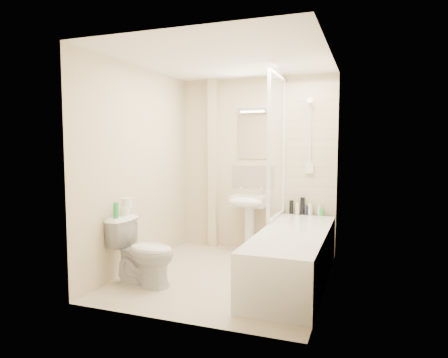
% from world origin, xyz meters
% --- Properties ---
extents(floor, '(2.50, 2.50, 0.00)m').
position_xyz_m(floor, '(0.00, 0.00, 0.00)').
color(floor, beige).
rests_on(floor, ground).
extents(wall_back, '(2.20, 0.02, 2.40)m').
position_xyz_m(wall_back, '(0.00, 1.25, 1.20)').
color(wall_back, beige).
rests_on(wall_back, ground).
extents(wall_left, '(0.02, 2.50, 2.40)m').
position_xyz_m(wall_left, '(-1.10, 0.00, 1.20)').
color(wall_left, beige).
rests_on(wall_left, ground).
extents(wall_right, '(0.02, 2.50, 2.40)m').
position_xyz_m(wall_right, '(1.10, 0.00, 1.20)').
color(wall_right, beige).
rests_on(wall_right, ground).
extents(ceiling, '(2.20, 2.50, 0.02)m').
position_xyz_m(ceiling, '(0.00, 0.00, 2.40)').
color(ceiling, white).
rests_on(ceiling, wall_back).
extents(tile_back, '(0.70, 0.01, 1.75)m').
position_xyz_m(tile_back, '(0.75, 1.24, 1.42)').
color(tile_back, beige).
rests_on(tile_back, wall_back).
extents(tile_right, '(0.01, 2.10, 1.75)m').
position_xyz_m(tile_right, '(1.09, 0.07, 1.42)').
color(tile_right, beige).
rests_on(tile_right, wall_right).
extents(pipe_boxing, '(0.12, 0.12, 2.40)m').
position_xyz_m(pipe_boxing, '(-0.62, 1.19, 1.20)').
color(pipe_boxing, beige).
rests_on(pipe_boxing, ground).
extents(splashback, '(0.60, 0.02, 0.30)m').
position_xyz_m(splashback, '(-0.04, 1.24, 1.03)').
color(splashback, beige).
rests_on(splashback, wall_back).
extents(mirror, '(0.46, 0.01, 0.60)m').
position_xyz_m(mirror, '(-0.04, 1.24, 1.58)').
color(mirror, white).
rests_on(mirror, wall_back).
extents(strip_light, '(0.42, 0.07, 0.07)m').
position_xyz_m(strip_light, '(-0.04, 1.22, 1.95)').
color(strip_light, silver).
rests_on(strip_light, wall_back).
extents(bathtub, '(0.70, 2.10, 0.55)m').
position_xyz_m(bathtub, '(0.75, 0.07, 0.29)').
color(bathtub, white).
rests_on(bathtub, ground).
extents(shower_screen, '(0.04, 0.92, 1.80)m').
position_xyz_m(shower_screen, '(0.40, 0.80, 1.45)').
color(shower_screen, white).
rests_on(shower_screen, bathtub).
extents(shower_fixture, '(0.10, 0.16, 0.99)m').
position_xyz_m(shower_fixture, '(0.75, 1.19, 1.55)').
color(shower_fixture, white).
rests_on(shower_fixture, wall_back).
extents(pedestal_sink, '(0.46, 0.45, 0.89)m').
position_xyz_m(pedestal_sink, '(-0.04, 1.01, 0.63)').
color(pedestal_sink, white).
rests_on(pedestal_sink, ground).
extents(bottle_black_a, '(0.06, 0.06, 0.18)m').
position_xyz_m(bottle_black_a, '(0.52, 1.16, 0.64)').
color(bottle_black_a, black).
rests_on(bottle_black_a, bathtub).
extents(bottle_white_a, '(0.06, 0.06, 0.15)m').
position_xyz_m(bottle_white_a, '(0.61, 1.16, 0.63)').
color(bottle_white_a, white).
rests_on(bottle_white_a, bathtub).
extents(bottle_black_b, '(0.06, 0.06, 0.23)m').
position_xyz_m(bottle_black_b, '(0.67, 1.16, 0.66)').
color(bottle_black_b, black).
rests_on(bottle_black_b, bathtub).
extents(bottle_blue, '(0.05, 0.05, 0.12)m').
position_xyz_m(bottle_blue, '(0.75, 1.16, 0.61)').
color(bottle_blue, '#111A4E').
rests_on(bottle_blue, bathtub).
extents(bottle_cream, '(0.07, 0.07, 0.15)m').
position_xyz_m(bottle_cream, '(0.77, 1.16, 0.63)').
color(bottle_cream, beige).
rests_on(bottle_cream, bathtub).
extents(bottle_white_b, '(0.05, 0.05, 0.12)m').
position_xyz_m(bottle_white_b, '(0.89, 1.16, 0.61)').
color(bottle_white_b, silver).
rests_on(bottle_white_b, bathtub).
extents(bottle_green, '(0.07, 0.07, 0.09)m').
position_xyz_m(bottle_green, '(0.92, 1.16, 0.60)').
color(bottle_green, green).
rests_on(bottle_green, bathtub).
extents(toilet, '(0.47, 0.74, 0.71)m').
position_xyz_m(toilet, '(-0.72, -0.56, 0.36)').
color(toilet, white).
rests_on(toilet, ground).
extents(toilet_roll_lower, '(0.10, 0.10, 0.09)m').
position_xyz_m(toilet_roll_lower, '(-0.99, -0.49, 0.76)').
color(toilet_roll_lower, white).
rests_on(toilet_roll_lower, toilet).
extents(toilet_roll_upper, '(0.11, 0.11, 0.10)m').
position_xyz_m(toilet_roll_upper, '(-0.99, -0.45, 0.85)').
color(toilet_roll_upper, white).
rests_on(toilet_roll_upper, toilet_roll_lower).
extents(green_bottle, '(0.05, 0.05, 0.16)m').
position_xyz_m(green_bottle, '(-0.98, -0.66, 0.79)').
color(green_bottle, green).
rests_on(green_bottle, toilet).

